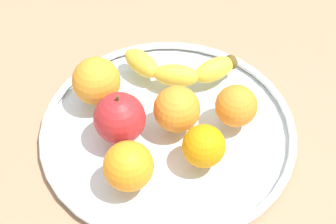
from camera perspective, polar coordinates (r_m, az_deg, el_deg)
The scene contains 9 objects.
ground_plane at distance 79.55cm, azimuth -0.00°, elevation -3.23°, with size 152.09×152.09×4.00cm, color #9C7757.
fruit_bowl at distance 77.28cm, azimuth -0.00°, elevation -1.90°, with size 38.93×38.93×1.80cm.
banana at distance 82.34cm, azimuth 1.31°, elevation 4.86°, with size 19.75×10.10×3.62cm.
apple at distance 72.80cm, azimuth -5.46°, elevation -0.70°, with size 7.61×7.61×8.41cm.
orange_front_right at distance 67.96cm, azimuth -4.47°, elevation -6.10°, with size 6.92×6.92×6.92cm, color orange.
orange_front_left at distance 70.42cm, azimuth 4.06°, elevation -3.84°, with size 6.14×6.14×6.14cm, color orange.
orange_center at distance 74.21cm, azimuth 0.98°, elevation 0.47°, with size 6.98×6.98×6.98cm, color orange.
orange_back_left at distance 75.69cm, azimuth 7.66°, elevation 0.81°, with size 6.37×6.37×6.37cm, color orange.
orange_back_right at distance 78.41cm, azimuth -8.06°, elevation 3.47°, with size 7.48×7.48×7.48cm, color orange.
Camera 1 is at (-5.09, -48.76, 60.65)cm, focal length 54.16 mm.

